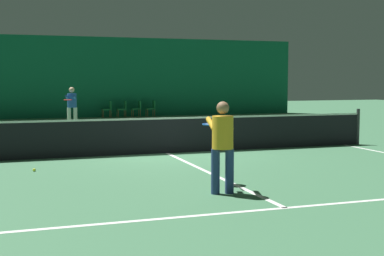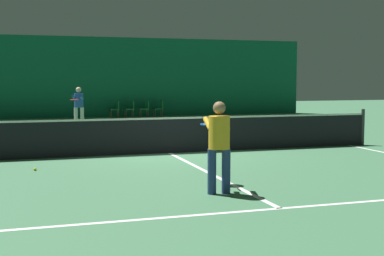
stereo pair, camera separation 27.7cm
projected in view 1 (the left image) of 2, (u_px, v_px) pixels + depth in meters
name	position (u px, v px, depth m)	size (l,w,h in m)	color
ground_plane	(167.00, 153.00, 14.11)	(60.00, 60.00, 0.00)	#3D704C
backdrop_curtain	(89.00, 77.00, 27.44)	(23.00, 0.12, 4.14)	#0F5138
court_line_baseline_far	(97.00, 121.00, 25.32)	(11.00, 0.10, 0.00)	white
court_line_service_far	(120.00, 131.00, 20.14)	(8.25, 0.10, 0.00)	white
court_line_service_near	(285.00, 208.00, 8.08)	(8.25, 0.10, 0.00)	white
court_line_sideline_right	(345.00, 145.00, 15.88)	(0.10, 23.80, 0.00)	white
court_line_centre	(167.00, 153.00, 14.11)	(0.10, 12.80, 0.00)	white
tennis_net	(167.00, 134.00, 14.06)	(12.00, 0.10, 1.07)	black
player_near	(222.00, 140.00, 9.06)	(0.55, 1.35, 1.57)	navy
player_far	(72.00, 104.00, 21.82)	(0.69, 1.38, 1.64)	beige
courtside_chair_0	(108.00, 108.00, 27.34)	(0.44, 0.44, 0.84)	brown
courtside_chair_1	(123.00, 108.00, 27.59)	(0.44, 0.44, 0.84)	brown
courtside_chair_2	(137.00, 108.00, 27.84)	(0.44, 0.44, 0.84)	brown
courtside_chair_3	(152.00, 107.00, 28.09)	(0.44, 0.44, 0.84)	brown
tennis_ball	(34.00, 170.00, 11.30)	(0.07, 0.07, 0.07)	#D1DB33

